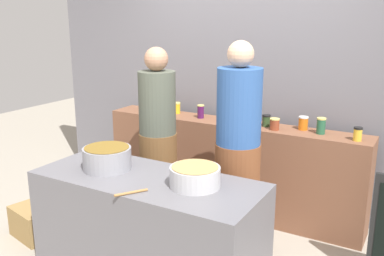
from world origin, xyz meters
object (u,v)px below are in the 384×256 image
object	(u,v)px
preserve_jar_4	(225,114)
cook_in_cap	(237,164)
preserve_jar_3	(201,111)
cooking_pot_center	(195,176)
preserve_jar_0	(149,106)
bread_crate	(35,222)
preserve_jar_11	(358,134)
preserve_jar_2	(177,108)
preserve_jar_7	(266,121)
preserve_jar_8	(275,124)
preserve_jar_1	(164,107)
cooking_pot_left	(107,158)
preserve_jar_6	(254,119)
wooden_spoon	(131,193)
preserve_jar_10	(321,126)
cook_with_tongs	(158,149)
preserve_jar_9	(303,123)
preserve_jar_5	(244,118)

from	to	relation	value
preserve_jar_4	cook_in_cap	distance (m)	0.97
preserve_jar_3	cooking_pot_center	size ratio (longest dim) A/B	0.39
preserve_jar_0	bread_crate	bearing A→B (deg)	-104.27
preserve_jar_0	preserve_jar_11	distance (m)	2.15
cooking_pot_center	preserve_jar_2	bearing A→B (deg)	125.92
preserve_jar_3	preserve_jar_7	xyz separation A→B (m)	(0.70, 0.01, -0.01)
preserve_jar_2	preserve_jar_0	bearing A→B (deg)	-161.61
preserve_jar_2	preserve_jar_7	distance (m)	1.03
preserve_jar_7	preserve_jar_8	world-z (taller)	preserve_jar_7
preserve_jar_1	preserve_jar_4	distance (m)	0.70
preserve_jar_7	cooking_pot_left	xyz separation A→B (m)	(-0.74, -1.41, -0.09)
preserve_jar_2	bread_crate	world-z (taller)	preserve_jar_2
preserve_jar_1	cooking_pot_left	distance (m)	1.45
preserve_jar_1	preserve_jar_6	size ratio (longest dim) A/B	1.07
cooking_pot_left	cooking_pot_center	size ratio (longest dim) A/B	1.05
preserve_jar_1	preserve_jar_3	distance (m)	0.44
preserve_jar_1	cook_in_cap	xyz separation A→B (m)	(1.20, -0.75, -0.20)
bread_crate	preserve_jar_8	bearing A→B (deg)	36.59
preserve_jar_2	cook_in_cap	distance (m)	1.37
preserve_jar_7	wooden_spoon	distance (m)	1.73
cooking_pot_left	wooden_spoon	bearing A→B (deg)	-32.79
preserve_jar_0	preserve_jar_2	bearing A→B (deg)	18.39
preserve_jar_10	cook_with_tongs	bearing A→B (deg)	-153.65
preserve_jar_7	preserve_jar_10	world-z (taller)	preserve_jar_10
preserve_jar_0	preserve_jar_4	size ratio (longest dim) A/B	1.19
preserve_jar_8	preserve_jar_9	world-z (taller)	preserve_jar_9
preserve_jar_9	cook_with_tongs	size ratio (longest dim) A/B	0.07
preserve_jar_0	preserve_jar_7	distance (m)	1.32
preserve_jar_1	preserve_jar_8	distance (m)	1.26
preserve_jar_7	cooking_pot_center	bearing A→B (deg)	-89.80
preserve_jar_4	wooden_spoon	size ratio (longest dim) A/B	0.53
cook_in_cap	preserve_jar_11	bearing A→B (deg)	41.46
preserve_jar_0	preserve_jar_11	bearing A→B (deg)	-0.70
preserve_jar_7	cook_in_cap	world-z (taller)	cook_in_cap
preserve_jar_2	preserve_jar_11	bearing A→B (deg)	-3.80
preserve_jar_2	cook_in_cap	world-z (taller)	cook_in_cap
preserve_jar_4	preserve_jar_11	xyz separation A→B (m)	(1.28, -0.11, -0.00)
wooden_spoon	cook_with_tongs	xyz separation A→B (m)	(-0.50, 1.04, -0.06)
preserve_jar_2	preserve_jar_6	world-z (taller)	preserve_jar_6
preserve_jar_2	cook_in_cap	xyz separation A→B (m)	(1.08, -0.82, -0.19)
preserve_jar_0	cooking_pot_center	bearing A→B (deg)	-45.06
preserve_jar_0	preserve_jar_3	size ratio (longest dim) A/B	1.05
preserve_jar_4	preserve_jar_5	distance (m)	0.23
preserve_jar_11	cook_in_cap	world-z (taller)	cook_in_cap
preserve_jar_2	cooking_pot_left	distance (m)	1.49
bread_crate	preserve_jar_10	bearing A→B (deg)	32.54
preserve_jar_7	cooking_pot_center	world-z (taller)	preserve_jar_7
cooking_pot_center	cook_in_cap	xyz separation A→B (m)	(0.05, 0.61, -0.09)
preserve_jar_7	preserve_jar_11	xyz separation A→B (m)	(0.83, -0.07, 0.00)
preserve_jar_0	wooden_spoon	size ratio (longest dim) A/B	0.63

